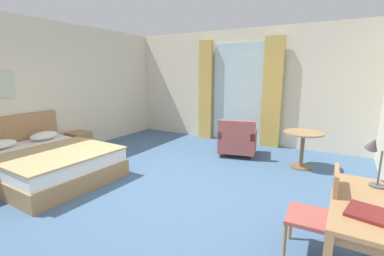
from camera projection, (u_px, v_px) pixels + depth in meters
ground at (163, 189)px, 4.34m from camera, size 6.81×7.43×0.10m
wall_back at (240, 87)px, 6.96m from camera, size 6.41×0.12×2.89m
wall_left at (40, 90)px, 5.57m from camera, size 0.12×7.03×2.89m
balcony_glass_door at (238, 94)px, 6.94m from camera, size 1.36×0.02×2.55m
curtain_panel_left at (206, 91)px, 7.28m from camera, size 0.37×0.10×2.64m
curtain_panel_right at (272, 93)px, 6.40m from camera, size 0.45×0.10×2.64m
bed at (46, 162)px, 4.66m from camera, size 2.29×1.81×1.01m
nightstand at (79, 142)px, 6.19m from camera, size 0.46×0.43×0.47m
writing_desk at (369, 213)px, 2.24m from camera, size 0.59×1.25×0.75m
desk_chair at (320, 210)px, 2.55m from camera, size 0.43×0.47×0.95m
desk_lamp at (374, 152)px, 2.56m from camera, size 0.21×0.24×0.47m
closed_book at (366, 212)px, 2.04m from camera, size 0.31×0.34×0.03m
armchair_by_window at (238, 141)px, 5.89m from camera, size 0.94×0.93×0.83m
round_cafe_table at (303, 141)px, 5.08m from camera, size 0.73×0.73×0.71m
framed_picture at (3, 85)px, 4.90m from camera, size 0.03×0.37×0.49m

